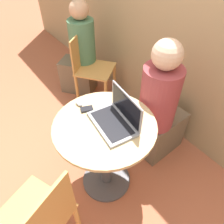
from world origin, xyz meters
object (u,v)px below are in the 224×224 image
(cell_phone, at_px, (87,109))
(person_seated, at_px, (160,113))
(laptop, at_px, (117,118))
(chair_empty, at_px, (40,222))

(cell_phone, relative_size, person_seated, 0.09)
(laptop, bearing_deg, cell_phone, -158.86)
(laptop, xyz_separation_m, cell_phone, (-0.24, -0.09, -0.04))
(laptop, distance_m, person_seated, 0.58)
(chair_empty, bearing_deg, laptop, 103.04)
(chair_empty, relative_size, person_seated, 0.72)
(laptop, relative_size, chair_empty, 0.44)
(cell_phone, distance_m, person_seated, 0.68)
(cell_phone, bearing_deg, person_seated, 71.86)
(cell_phone, xyz_separation_m, chair_empty, (0.40, -0.61, -0.29))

